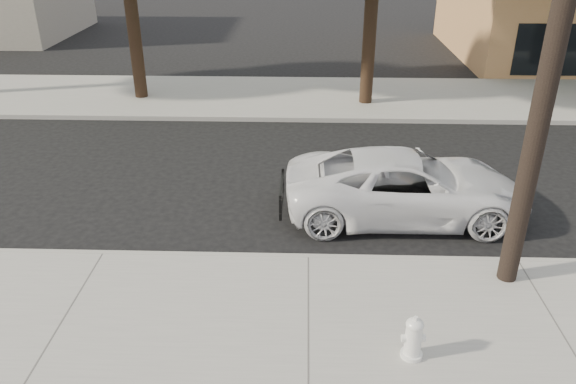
{
  "coord_description": "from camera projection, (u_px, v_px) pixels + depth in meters",
  "views": [
    {
      "loc": [
        -0.1,
        -11.25,
        6.09
      ],
      "look_at": [
        -0.43,
        -1.06,
        1.0
      ],
      "focal_mm": 35.0,
      "sensor_mm": 36.0,
      "label": 1
    }
  ],
  "objects": [
    {
      "name": "far_sidewalk",
      "position": [
        308.0,
        97.0,
        20.34
      ],
      "size": [
        90.0,
        5.0,
        0.15
      ],
      "primitive_type": "cube",
      "color": "gray",
      "rests_on": "ground"
    },
    {
      "name": "utility_pole",
      "position": [
        560.0,
        19.0,
        8.16
      ],
      "size": [
        1.4,
        0.34,
        9.0
      ],
      "color": "black",
      "rests_on": "near_sidewalk"
    },
    {
      "name": "ground",
      "position": [
        308.0,
        211.0,
        12.78
      ],
      "size": [
        120.0,
        120.0,
        0.0
      ],
      "primitive_type": "plane",
      "color": "black",
      "rests_on": "ground"
    },
    {
      "name": "curb_near",
      "position": [
        308.0,
        259.0,
        10.87
      ],
      "size": [
        90.0,
        0.12,
        0.16
      ],
      "primitive_type": "cube",
      "color": "#9E9B93",
      "rests_on": "ground"
    },
    {
      "name": "near_sidewalk",
      "position": [
        308.0,
        335.0,
        8.9
      ],
      "size": [
        90.0,
        4.4,
        0.15
      ],
      "primitive_type": "cube",
      "color": "gray",
      "rests_on": "ground"
    },
    {
      "name": "police_cruiser",
      "position": [
        406.0,
        186.0,
        12.27
      ],
      "size": [
        5.29,
        2.5,
        1.46
      ],
      "primitive_type": "imported",
      "rotation": [
        0.0,
        0.0,
        1.59
      ],
      "color": "white",
      "rests_on": "ground"
    },
    {
      "name": "fire_hydrant",
      "position": [
        413.0,
        339.0,
        8.24
      ],
      "size": [
        0.36,
        0.33,
        0.68
      ],
      "rotation": [
        0.0,
        0.0,
        0.05
      ],
      "color": "white",
      "rests_on": "near_sidewalk"
    }
  ]
}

